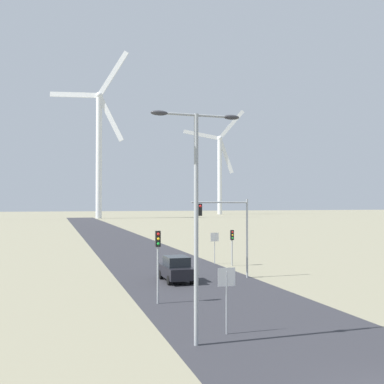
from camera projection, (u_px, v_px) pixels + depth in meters
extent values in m
cube|color=#2D2D33|center=(130.00, 247.00, 58.08)|extent=(10.00, 240.00, 0.01)
cylinder|color=#93999E|center=(196.00, 229.00, 18.01)|extent=(0.18, 0.18, 9.29)
cylinder|color=#93999E|center=(196.00, 115.00, 18.12)|extent=(3.06, 0.10, 0.10)
ellipsoid|color=#333338|center=(159.00, 113.00, 17.67)|extent=(0.70, 0.32, 0.20)
ellipsoid|color=#333338|center=(231.00, 117.00, 18.57)|extent=(0.70, 0.32, 0.20)
cylinder|color=#93999E|center=(226.00, 303.00, 19.47)|extent=(0.07, 0.07, 2.70)
cube|color=white|center=(227.00, 277.00, 19.48)|extent=(0.81, 0.01, 0.81)
cube|color=red|center=(226.00, 277.00, 19.49)|extent=(0.76, 0.02, 0.76)
cylinder|color=#93999E|center=(215.00, 249.00, 41.83)|extent=(0.07, 0.07, 2.73)
cube|color=white|center=(215.00, 237.00, 41.84)|extent=(0.81, 0.01, 0.81)
cube|color=red|center=(215.00, 237.00, 41.86)|extent=(0.76, 0.02, 0.76)
cylinder|color=#93999E|center=(158.00, 267.00, 25.37)|extent=(0.11, 0.11, 4.11)
cube|color=black|center=(158.00, 239.00, 25.41)|extent=(0.28, 0.24, 0.90)
sphere|color=red|center=(158.00, 234.00, 25.28)|extent=(0.16, 0.16, 0.16)
sphere|color=gold|center=(158.00, 239.00, 25.28)|extent=(0.16, 0.16, 0.16)
sphere|color=green|center=(158.00, 244.00, 25.27)|extent=(0.16, 0.16, 0.16)
cylinder|color=#93999E|center=(232.00, 248.00, 40.61)|extent=(0.11, 0.11, 3.23)
cube|color=black|center=(232.00, 235.00, 40.64)|extent=(0.28, 0.24, 0.90)
sphere|color=red|center=(233.00, 232.00, 40.52)|extent=(0.16, 0.16, 0.16)
sphere|color=gold|center=(233.00, 235.00, 40.51)|extent=(0.16, 0.16, 0.16)
sphere|color=green|center=(233.00, 238.00, 40.50)|extent=(0.16, 0.16, 0.16)
cylinder|color=#93999E|center=(247.00, 238.00, 34.18)|extent=(0.14, 0.14, 5.99)
cylinder|color=#93999E|center=(220.00, 202.00, 33.59)|extent=(4.46, 0.12, 0.12)
cube|color=black|center=(200.00, 210.00, 33.11)|extent=(0.28, 0.24, 0.90)
sphere|color=red|center=(200.00, 206.00, 32.99)|extent=(0.18, 0.18, 0.18)
cube|color=black|center=(176.00, 271.00, 32.51)|extent=(1.80, 4.10, 0.80)
cube|color=#1E2328|center=(176.00, 261.00, 32.39)|extent=(1.56, 2.10, 0.70)
cylinder|color=black|center=(161.00, 275.00, 33.47)|extent=(0.22, 0.66, 0.66)
cylinder|color=black|center=(182.00, 274.00, 33.96)|extent=(0.22, 0.66, 0.66)
cylinder|color=black|center=(169.00, 280.00, 31.05)|extent=(0.22, 0.66, 0.66)
cylinder|color=black|center=(192.00, 279.00, 31.53)|extent=(0.22, 0.66, 0.66)
cylinder|color=silver|center=(99.00, 157.00, 164.95)|extent=(2.20, 2.20, 45.34)
sphere|color=silver|center=(99.00, 95.00, 165.50)|extent=(2.60, 2.60, 2.60)
cube|color=silver|center=(74.00, 95.00, 166.59)|extent=(17.02, 7.76, 2.78)
cube|color=silver|center=(111.00, 119.00, 164.80)|extent=(9.26, 4.39, 17.10)
cube|color=silver|center=(113.00, 73.00, 165.11)|extent=(10.73, 5.03, 16.29)
cylinder|color=silver|center=(220.00, 176.00, 224.64)|extent=(2.20, 2.20, 38.08)
sphere|color=silver|center=(220.00, 138.00, 225.10)|extent=(2.60, 2.60, 2.60)
cube|color=silver|center=(201.00, 135.00, 224.29)|extent=(17.55, 4.17, 4.99)
cube|color=silver|center=(226.00, 156.00, 225.17)|extent=(7.60, 2.07, 17.37)
cube|color=silver|center=(232.00, 124.00, 225.83)|extent=(12.73, 3.15, 14.72)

